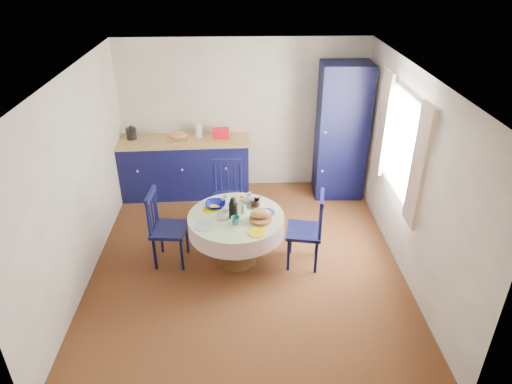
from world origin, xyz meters
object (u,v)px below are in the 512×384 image
Objects in this scene: chair_far at (228,196)px; cobalt_bowl at (216,205)px; chair_left at (166,227)px; pantry_cabinet at (341,132)px; mug_b at (235,221)px; mug_c at (255,203)px; mug_a at (223,216)px; kitchen_counter at (184,166)px; dining_table at (237,224)px; mug_d at (224,199)px; chair_right at (308,229)px.

chair_far reaches higher than cobalt_bowl.
chair_left and chair_far have the same top height.
pantry_cabinet is 19.88× the size of mug_b.
cobalt_bowl is (-0.51, 0.02, -0.02)m from mug_c.
chair_far is at bearing 88.08° from mug_a.
mug_b is at bearing -127.85° from pantry_cabinet.
kitchen_counter is at bearing 111.60° from mug_b.
mug_a reaches higher than cobalt_bowl.
mug_c is (0.24, 0.21, 0.17)m from dining_table.
mug_d is (-0.16, 0.34, 0.16)m from dining_table.
kitchen_counter reaches higher than chair_right.
chair_left is 0.98m from mug_b.
kitchen_counter is 22.98× the size of mug_d.
dining_table reaches higher than mug_b.
dining_table is at bearing 85.67° from mug_b.
kitchen_counter reaches higher than cobalt_bowl.
dining_table is 1.17× the size of chair_right.
pantry_cabinet is 3.20m from chair_left.
cobalt_bowl is (0.64, 0.14, 0.24)m from chair_left.
kitchen_counter is at bearing 109.04° from mug_a.
mug_d is 0.37× the size of cobalt_bowl.
mug_a is 1.43× the size of mug_d.
pantry_cabinet reaches higher than mug_d.
dining_table is 11.02× the size of mug_b.
chair_left is at bearing -161.54° from mug_d.
pantry_cabinet is (2.55, -0.11, 0.60)m from kitchen_counter.
chair_left is 1.82m from chair_right.
kitchen_counter is 2.13× the size of chair_left.
kitchen_counter is 16.05× the size of mug_a.
mug_a is at bearing -131.95° from pantry_cabinet.
mug_d is at bearing -92.11° from chair_far.
pantry_cabinet reaches higher than mug_a.
mug_d is at bearing -138.79° from pantry_cabinet.
dining_table is 0.36m from mug_c.
chair_left is 3.93× the size of cobalt_bowl.
dining_table reaches higher than mug_a.
mug_b is 0.56m from mug_d.
cobalt_bowl is at bearing -134.34° from mug_d.
pantry_cabinet is 2.12× the size of chair_right.
cobalt_bowl is (-1.17, 0.26, 0.24)m from chair_right.
dining_table reaches higher than cobalt_bowl.
chair_right is at bearing -19.69° from mug_c.
pantry_cabinet is 16.01× the size of mug_a.
chair_left is at bearing -93.35° from kitchen_counter.
chair_far is 9.35× the size of mug_b.
chair_far is 0.62m from mug_d.
pantry_cabinet is at bearing 39.86° from mug_d.
chair_far is 0.83m from mug_c.
mug_a is (0.75, -0.17, 0.27)m from chair_left.
chair_far is 1.01m from mug_a.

